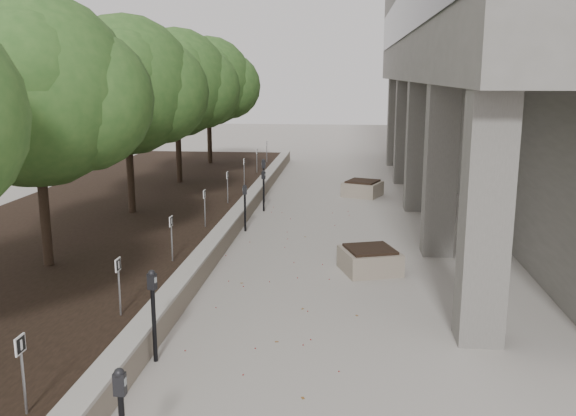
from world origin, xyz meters
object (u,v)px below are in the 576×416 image
at_px(crabapple_tree_4, 177,106).
at_px(crabapple_tree_5, 209,100).
at_px(planter_back, 363,188).
at_px(parking_meter_5, 264,191).
at_px(planter_front, 370,260).
at_px(parking_meter_4, 264,181).
at_px(crabapple_tree_3, 127,115).
at_px(parking_meter_3, 245,208).
at_px(parking_meter_2, 154,316).
at_px(crabapple_tree_2, 38,131).

relative_size(crabapple_tree_4, crabapple_tree_5, 1.00).
bearing_deg(planter_back, crabapple_tree_4, -179.24).
height_order(parking_meter_5, planter_front, parking_meter_5).
bearing_deg(parking_meter_4, planter_front, -78.87).
distance_m(crabapple_tree_4, crabapple_tree_5, 5.00).
height_order(crabapple_tree_3, parking_meter_3, crabapple_tree_3).
xyz_separation_m(crabapple_tree_3, parking_meter_3, (3.28, -0.32, -2.47)).
relative_size(parking_meter_4, planter_front, 1.27).
height_order(crabapple_tree_4, parking_meter_2, crabapple_tree_4).
bearing_deg(crabapple_tree_4, crabapple_tree_3, -90.00).
distance_m(crabapple_tree_5, parking_meter_4, 7.52).
distance_m(crabapple_tree_2, crabapple_tree_3, 5.00).
relative_size(crabapple_tree_3, crabapple_tree_5, 1.00).
height_order(crabapple_tree_5, planter_front, crabapple_tree_5).
height_order(parking_meter_4, planter_front, parking_meter_4).
relative_size(crabapple_tree_5, parking_meter_5, 4.18).
distance_m(crabapple_tree_4, planter_back, 7.16).
bearing_deg(parking_meter_3, planter_back, 43.38).
bearing_deg(parking_meter_4, crabapple_tree_2, -124.15).
height_order(parking_meter_2, planter_front, parking_meter_2).
xyz_separation_m(crabapple_tree_4, planter_front, (6.57, -8.57, -2.85)).
distance_m(crabapple_tree_2, crabapple_tree_4, 10.00).
bearing_deg(parking_meter_5, planter_front, -40.30).
relative_size(crabapple_tree_4, planter_back, 4.57).
relative_size(crabapple_tree_5, planter_back, 4.57).
relative_size(parking_meter_2, planter_back, 1.20).
relative_size(planter_front, planter_back, 0.97).
xyz_separation_m(crabapple_tree_3, parking_meter_5, (3.44, 2.25, -2.47)).
height_order(parking_meter_5, planter_back, parking_meter_5).
bearing_deg(parking_meter_2, planter_back, 92.51).
bearing_deg(crabapple_tree_2, crabapple_tree_5, 90.00).
xyz_separation_m(parking_meter_2, parking_meter_5, (0.19, 10.51, -0.07)).
distance_m(parking_meter_3, parking_meter_4, 3.97).
bearing_deg(crabapple_tree_5, crabapple_tree_2, -90.00).
bearing_deg(parking_meter_5, parking_meter_4, 119.20).
relative_size(crabapple_tree_4, planter_front, 4.72).
xyz_separation_m(crabapple_tree_3, planter_back, (6.57, 5.09, -2.84)).
xyz_separation_m(parking_meter_3, parking_meter_5, (0.16, 2.58, -0.00)).
bearing_deg(parking_meter_5, parking_meter_3, -72.03).
distance_m(parking_meter_5, planter_front, 6.63).
relative_size(parking_meter_3, planter_back, 1.09).
height_order(crabapple_tree_2, planter_back, crabapple_tree_2).
bearing_deg(planter_front, parking_meter_3, 135.33).
bearing_deg(crabapple_tree_3, crabapple_tree_4, 90.00).
height_order(parking_meter_2, planter_back, parking_meter_2).
xyz_separation_m(crabapple_tree_4, parking_meter_3, (3.28, -5.32, -2.47)).
distance_m(crabapple_tree_3, planter_back, 8.79).
distance_m(parking_meter_2, parking_meter_3, 7.93).
bearing_deg(crabapple_tree_5, planter_front, -64.17).
distance_m(crabapple_tree_3, parking_meter_2, 9.19).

